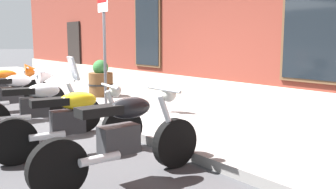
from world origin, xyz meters
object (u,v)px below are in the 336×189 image
(motorcycle_silver_touring, at_px, (30,105))
(barrel_planter, at_px, (101,81))
(motorcycle_white_sport, at_px, (17,92))
(motorcycle_yellow_naked, at_px, (73,122))
(motorcycle_black_naked, at_px, (125,138))
(motorcycle_orange_sport, at_px, (4,86))
(parking_sign, at_px, (104,33))

(motorcycle_silver_touring, height_order, barrel_planter, motorcycle_silver_touring)
(motorcycle_white_sport, xyz_separation_m, barrel_planter, (-1.12, 2.42, -0.04))
(motorcycle_white_sport, bearing_deg, motorcycle_yellow_naked, -1.47)
(motorcycle_black_naked, xyz_separation_m, barrel_planter, (-5.21, 2.41, 0.03))
(motorcycle_orange_sport, distance_m, motorcycle_yellow_naked, 4.07)
(motorcycle_white_sport, xyz_separation_m, motorcycle_silver_touring, (1.56, -0.24, -0.02))
(motorcycle_silver_touring, xyz_separation_m, motorcycle_yellow_naked, (1.31, 0.16, -0.07))
(motorcycle_orange_sport, bearing_deg, barrel_planter, 88.21)
(motorcycle_black_naked, bearing_deg, motorcycle_silver_touring, -174.53)
(motorcycle_silver_touring, bearing_deg, motorcycle_black_naked, 5.47)
(motorcycle_orange_sport, bearing_deg, motorcycle_silver_touring, -5.91)
(motorcycle_black_naked, bearing_deg, motorcycle_orange_sport, 179.54)
(motorcycle_orange_sport, height_order, parking_sign, parking_sign)
(motorcycle_white_sport, relative_size, motorcycle_yellow_naked, 1.00)
(motorcycle_yellow_naked, bearing_deg, barrel_planter, 148.00)
(motorcycle_white_sport, distance_m, motorcycle_silver_touring, 1.58)
(motorcycle_silver_touring, height_order, motorcycle_yellow_naked, motorcycle_silver_touring)
(motorcycle_orange_sport, xyz_separation_m, barrel_planter, (0.07, 2.37, -0.04))
(motorcycle_orange_sport, xyz_separation_m, motorcycle_white_sport, (1.19, -0.05, -0.01))
(motorcycle_yellow_naked, xyz_separation_m, parking_sign, (-2.06, 1.60, 1.26))
(parking_sign, bearing_deg, motorcycle_black_naked, -24.77)
(motorcycle_silver_touring, distance_m, motorcycle_yellow_naked, 1.32)
(motorcycle_black_naked, height_order, parking_sign, parking_sign)
(motorcycle_orange_sport, bearing_deg, motorcycle_white_sport, -2.34)
(motorcycle_orange_sport, height_order, motorcycle_white_sport, motorcycle_orange_sport)
(motorcycle_orange_sport, relative_size, motorcycle_white_sport, 1.04)
(motorcycle_orange_sport, bearing_deg, motorcycle_yellow_naked, -1.73)
(motorcycle_black_naked, bearing_deg, motorcycle_yellow_naked, -176.27)
(motorcycle_orange_sport, bearing_deg, parking_sign, 36.41)
(motorcycle_black_naked, bearing_deg, motorcycle_white_sport, -179.91)
(motorcycle_white_sport, bearing_deg, motorcycle_black_naked, 0.09)
(motorcycle_black_naked, xyz_separation_m, parking_sign, (-3.29, 1.52, 1.24))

